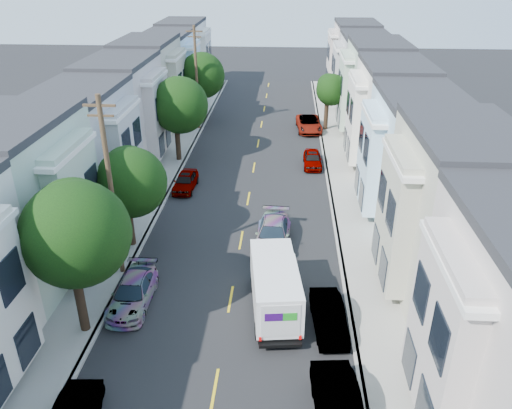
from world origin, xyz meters
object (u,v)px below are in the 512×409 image
Objects in this scene: tree_d at (179,105)px; fedex_truck at (275,287)px; tree_far_r at (331,90)px; utility_pole_near at (111,190)px; lead_sedan at (273,234)px; parked_left_d at (185,181)px; utility_pole_far at (197,79)px; parked_right_b at (329,317)px; tree_b at (74,234)px; parked_left_c at (133,293)px; tree_c at (130,183)px; parked_right_d at (309,124)px; tree_e at (201,76)px; parked_right_c at (312,159)px.

tree_d reaches higher than fedex_truck.
tree_d reaches higher than tree_far_r.
lead_sedan is at bearing 23.63° from utility_pole_near.
tree_d is 1.82× the size of parked_left_d.
parked_right_b is (11.20, -29.90, -4.49)m from utility_pole_far.
fedex_truck is 15.96m from parked_left_d.
tree_b is 1.71× the size of parked_left_c.
parked_left_d is at bearing -127.90° from tree_far_r.
utility_pole_near reaches higher than tree_c.
tree_c reaches higher than parked_right_d.
tree_far_r is 19.51m from parked_left_d.
parked_left_d is 1.01× the size of parked_right_b.
utility_pole_near is (-13.19, -26.53, 1.07)m from tree_far_r.
parked_right_d reaches higher than parked_left_c.
tree_c is 0.63× the size of utility_pole_far.
tree_e is 0.73× the size of utility_pole_far.
parked_right_b is 0.77× the size of parked_right_d.
parked_right_c is at bearing 62.44° from parked_left_c.
tree_c is at bearing 143.37° from parked_right_b.
lead_sedan is at bearing 4.66° from tree_c.
utility_pole_far is at bearing 89.99° from tree_c.
tree_c is at bearing -90.00° from tree_e.
tree_far_r is 10.69m from parked_right_c.
tree_e is 1.28× the size of tree_far_r.
tree_c is 25.70m from tree_e.
parked_left_d is 18.15m from parked_right_b.
tree_d is at bearing -90.01° from utility_pole_far.
parked_left_d is at bearing -76.42° from tree_d.
tree_b reaches higher than tree_far_r.
tree_b is 12.72m from lead_sedan.
tree_c is 23.06m from utility_pole_far.
utility_pole_far is 1.95× the size of parked_right_d.
tree_far_r is (13.20, -2.11, -0.81)m from tree_e.
fedex_truck reaches higher than parked_right_d.
fedex_truck is at bearing -97.99° from parked_right_c.
tree_b is 1.92× the size of parked_left_d.
parked_right_c is 0.77× the size of parked_right_d.
tree_c reaches higher than parked_right_b.
utility_pole_near is at bearing 89.98° from tree_b.
tree_e is at bearing 96.00° from parked_left_d.
parked_right_b is (-1.99, -30.43, -3.42)m from tree_far_r.
parked_left_c is 9.88m from parked_right_b.
fedex_truck is 1.16× the size of lead_sedan.
utility_pole_far reaches higher than parked_right_d.
lead_sedan is at bearing -69.65° from utility_pole_far.
tree_b is 1.35× the size of tree_far_r.
utility_pole_near reaches higher than tree_far_r.
tree_c is at bearing -119.24° from tree_far_r.
tree_d reaches higher than parked_left_d.
lead_sedan is at bearing -102.99° from parked_right_c.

